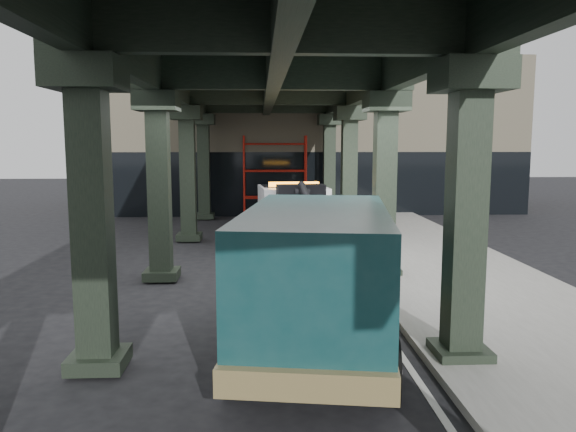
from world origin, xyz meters
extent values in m
plane|color=black|center=(0.00, 0.00, 0.00)|extent=(90.00, 90.00, 0.00)
cube|color=gray|center=(4.50, 2.00, 0.07)|extent=(5.00, 40.00, 0.15)
cube|color=silver|center=(1.70, 2.00, 0.01)|extent=(0.12, 38.00, 0.01)
cube|color=black|center=(2.60, -4.00, 2.50)|extent=(0.55, 0.55, 5.00)
cube|color=black|center=(2.60, -4.00, 4.75)|extent=(1.10, 1.10, 0.50)
cube|color=black|center=(2.60, -4.00, 0.18)|extent=(0.90, 0.90, 0.24)
cube|color=black|center=(2.60, 2.00, 2.50)|extent=(0.55, 0.55, 5.00)
cube|color=black|center=(2.60, 2.00, 4.75)|extent=(1.10, 1.10, 0.50)
cube|color=black|center=(2.60, 2.00, 0.18)|extent=(0.90, 0.90, 0.24)
cube|color=black|center=(2.60, 8.00, 2.50)|extent=(0.55, 0.55, 5.00)
cube|color=black|center=(2.60, 8.00, 4.75)|extent=(1.10, 1.10, 0.50)
cube|color=black|center=(2.60, 8.00, 0.18)|extent=(0.90, 0.90, 0.24)
cube|color=black|center=(2.60, 14.00, 2.50)|extent=(0.55, 0.55, 5.00)
cube|color=black|center=(2.60, 14.00, 4.75)|extent=(1.10, 1.10, 0.50)
cube|color=black|center=(2.60, 14.00, 0.18)|extent=(0.90, 0.90, 0.24)
cube|color=black|center=(-3.40, -4.00, 2.50)|extent=(0.55, 0.55, 5.00)
cube|color=black|center=(-3.40, -4.00, 4.75)|extent=(1.10, 1.10, 0.50)
cube|color=black|center=(-3.40, -4.00, 0.18)|extent=(0.90, 0.90, 0.24)
cube|color=black|center=(-3.40, 2.00, 2.50)|extent=(0.55, 0.55, 5.00)
cube|color=black|center=(-3.40, 2.00, 4.75)|extent=(1.10, 1.10, 0.50)
cube|color=black|center=(-3.40, 2.00, 0.18)|extent=(0.90, 0.90, 0.24)
cube|color=black|center=(-3.40, 8.00, 2.50)|extent=(0.55, 0.55, 5.00)
cube|color=black|center=(-3.40, 8.00, 4.75)|extent=(1.10, 1.10, 0.50)
cube|color=black|center=(-3.40, 8.00, 0.18)|extent=(0.90, 0.90, 0.24)
cube|color=black|center=(-3.40, 14.00, 2.50)|extent=(0.55, 0.55, 5.00)
cube|color=black|center=(-3.40, 14.00, 4.75)|extent=(1.10, 1.10, 0.50)
cube|color=black|center=(-3.40, 14.00, 0.18)|extent=(0.90, 0.90, 0.24)
cube|color=black|center=(2.60, 2.00, 5.55)|extent=(0.35, 32.00, 1.10)
cube|color=black|center=(-3.40, 2.00, 5.55)|extent=(0.35, 32.00, 1.10)
cube|color=black|center=(-0.40, 2.00, 5.55)|extent=(0.35, 32.00, 1.10)
cube|color=black|center=(-0.40, 2.00, 6.25)|extent=(7.40, 32.00, 0.30)
cube|color=#C6B793|center=(2.00, 20.00, 4.00)|extent=(22.00, 10.00, 8.00)
cylinder|color=red|center=(-1.50, 14.90, 2.00)|extent=(0.08, 0.08, 4.00)
cylinder|color=red|center=(-1.50, 14.10, 2.00)|extent=(0.08, 0.08, 4.00)
cylinder|color=red|center=(1.50, 14.90, 2.00)|extent=(0.08, 0.08, 4.00)
cylinder|color=red|center=(1.50, 14.10, 2.00)|extent=(0.08, 0.08, 4.00)
cylinder|color=red|center=(0.00, 14.90, 1.00)|extent=(3.00, 0.08, 0.08)
cylinder|color=red|center=(0.00, 14.90, 2.30)|extent=(3.00, 0.08, 0.08)
cylinder|color=red|center=(0.00, 14.90, 3.60)|extent=(3.00, 0.08, 0.08)
cube|color=black|center=(0.58, 3.30, 0.64)|extent=(1.57, 6.90, 0.23)
cube|color=white|center=(0.35, 5.62, 1.41)|extent=(2.34, 2.39, 1.64)
cube|color=white|center=(0.26, 6.57, 0.96)|extent=(2.20, 0.84, 0.82)
cube|color=black|center=(0.33, 5.84, 1.87)|extent=(2.11, 1.37, 0.78)
cube|color=white|center=(0.68, 2.26, 1.23)|extent=(2.62, 4.75, 1.28)
cube|color=orange|center=(0.37, 5.43, 2.33)|extent=(1.66, 0.41, 0.15)
cube|color=black|center=(0.50, 4.07, 2.14)|extent=(1.51, 0.69, 0.55)
cylinder|color=black|center=(0.66, 2.44, 1.92)|extent=(0.53, 3.20, 1.22)
cube|color=black|center=(0.90, -0.06, 0.32)|extent=(0.40, 1.30, 0.16)
cube|color=black|center=(0.96, -0.69, 0.27)|extent=(1.47, 0.37, 0.16)
cylinder|color=black|center=(-0.67, 5.79, 0.50)|extent=(0.41, 1.03, 1.00)
cylinder|color=silver|center=(-0.67, 5.79, 0.50)|extent=(0.41, 0.58, 0.55)
cylinder|color=black|center=(1.32, 5.98, 0.50)|extent=(0.41, 1.03, 1.00)
cylinder|color=silver|center=(1.32, 5.98, 0.50)|extent=(0.41, 0.58, 0.55)
cylinder|color=black|center=(-0.38, 2.79, 0.50)|extent=(0.41, 1.03, 1.00)
cylinder|color=silver|center=(-0.38, 2.79, 0.50)|extent=(0.41, 0.58, 0.55)
cylinder|color=black|center=(1.61, 2.99, 0.50)|extent=(0.41, 1.03, 1.00)
cylinder|color=silver|center=(1.61, 2.99, 0.50)|extent=(0.41, 0.58, 0.55)
cylinder|color=black|center=(-0.27, 1.61, 0.50)|extent=(0.41, 1.03, 1.00)
cylinder|color=silver|center=(-0.27, 1.61, 0.50)|extent=(0.41, 0.58, 0.55)
cylinder|color=black|center=(1.73, 1.81, 0.50)|extent=(0.41, 1.03, 1.00)
cylinder|color=silver|center=(1.73, 1.81, 0.50)|extent=(0.41, 0.58, 0.55)
cube|color=#113D3F|center=(0.68, -0.53, 1.06)|extent=(2.44, 1.56, 1.00)
cube|color=#113D3F|center=(0.21, -3.55, 1.50)|extent=(3.08, 5.30, 2.17)
cube|color=olive|center=(0.28, -3.11, 0.61)|extent=(3.31, 6.52, 0.39)
cube|color=black|center=(0.61, -0.97, 1.95)|extent=(2.22, 0.81, 0.93)
cube|color=black|center=(0.26, -3.22, 2.06)|extent=(2.96, 4.32, 0.61)
cube|color=silver|center=(0.77, 0.05, 0.61)|extent=(2.22, 0.47, 0.33)
cylinder|color=black|center=(-0.43, -0.42, 0.47)|extent=(0.45, 0.97, 0.93)
cylinder|color=silver|center=(-0.43, -0.42, 0.47)|extent=(0.43, 0.56, 0.51)
cylinder|color=black|center=(1.77, -0.76, 0.47)|extent=(0.45, 0.97, 0.93)
cylinder|color=silver|center=(1.77, -0.76, 0.47)|extent=(0.43, 0.56, 0.51)
cylinder|color=black|center=(-1.14, -5.03, 0.47)|extent=(0.45, 0.97, 0.93)
cylinder|color=silver|center=(-1.14, -5.03, 0.47)|extent=(0.43, 0.56, 0.51)
cylinder|color=black|center=(1.05, -5.37, 0.47)|extent=(0.45, 0.97, 0.93)
cylinder|color=silver|center=(1.05, -5.37, 0.47)|extent=(0.43, 0.56, 0.51)
camera|label=1|loc=(-0.76, -12.91, 3.71)|focal=35.00mm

